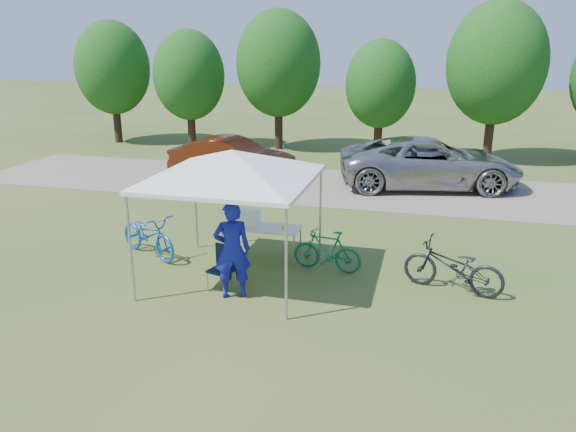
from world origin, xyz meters
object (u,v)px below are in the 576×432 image
at_px(sedan, 233,159).
at_px(folding_chair, 223,264).
at_px(cyclist, 232,250).
at_px(folding_table, 262,228).
at_px(minivan, 430,163).
at_px(cooler, 249,218).
at_px(bike_green, 327,250).
at_px(bike_dark, 453,267).
at_px(bike_blue, 148,235).

bearing_deg(sedan, folding_chair, -156.82).
bearing_deg(cyclist, folding_table, -110.31).
height_order(folding_table, cyclist, cyclist).
distance_m(cyclist, minivan, 10.25).
relative_size(folding_table, folding_chair, 2.00).
bearing_deg(folding_chair, minivan, 85.31).
distance_m(folding_chair, cooler, 1.87).
height_order(folding_table, bike_green, bike_green).
bearing_deg(cyclist, bike_green, -153.78).
height_order(minivan, sedan, minivan).
bearing_deg(bike_dark, cooler, -85.73).
bearing_deg(cyclist, minivan, -132.40).
xyz_separation_m(cyclist, bike_green, (1.53, 1.73, -0.51)).
bearing_deg(minivan, folding_table, 143.12).
bearing_deg(bike_dark, bike_blue, -77.23).
distance_m(bike_green, sedan, 8.73).
xyz_separation_m(folding_table, cooler, (-0.30, 0.00, 0.23)).
bearing_deg(cyclist, sedan, -92.57).
xyz_separation_m(folding_chair, bike_dark, (4.44, 0.99, -0.00)).
bearing_deg(cooler, bike_dark, -10.57).
bearing_deg(bike_green, cooler, -95.66).
xyz_separation_m(cooler, cyclist, (0.38, -2.15, 0.05)).
height_order(folding_table, bike_blue, bike_blue).
relative_size(folding_table, bike_blue, 0.91).
height_order(bike_green, sedan, sedan).
distance_m(cyclist, sedan, 9.61).
xyz_separation_m(bike_green, bike_dark, (2.59, -0.43, 0.06)).
height_order(bike_blue, minivan, minivan).
bearing_deg(folding_chair, cyclist, -27.28).
bearing_deg(bike_green, folding_chair, -45.92).
distance_m(folding_table, bike_blue, 2.61).
bearing_deg(bike_dark, minivan, -160.89).
xyz_separation_m(cyclist, sedan, (-3.26, 9.03, -0.21)).
bearing_deg(bike_blue, bike_dark, -64.00).
bearing_deg(folding_table, bike_blue, -166.78).
relative_size(folding_table, cyclist, 0.92).
xyz_separation_m(folding_table, bike_dark, (4.20, -0.84, -0.17)).
height_order(bike_green, minivan, minivan).
bearing_deg(cyclist, bike_dark, 175.17).
height_order(cooler, sedan, sedan).
height_order(bike_blue, sedan, sedan).
distance_m(bike_blue, sedan, 7.51).
distance_m(folding_table, minivan, 8.30).
xyz_separation_m(folding_chair, sedan, (-2.94, 8.72, 0.23)).
relative_size(bike_green, sedan, 0.34).
bearing_deg(bike_blue, folding_table, -48.71).
height_order(bike_blue, bike_green, bike_blue).
relative_size(folding_table, bike_dark, 0.90).
distance_m(cyclist, bike_dark, 4.35).
distance_m(folding_table, cyclist, 2.17).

